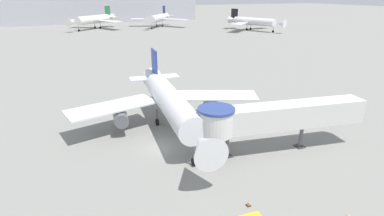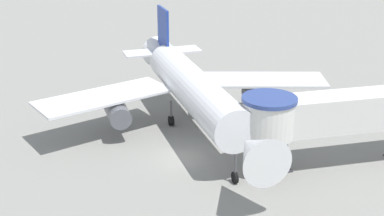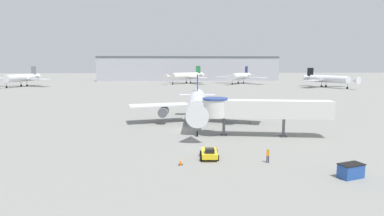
% 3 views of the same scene
% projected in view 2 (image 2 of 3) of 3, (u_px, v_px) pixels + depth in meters
% --- Properties ---
extents(ground_plane, '(800.00, 800.00, 0.00)m').
position_uv_depth(ground_plane, '(183.00, 158.00, 43.39)').
color(ground_plane, gray).
extents(main_airplane, '(27.79, 28.23, 9.38)m').
position_uv_depth(main_airplane, '(193.00, 89.00, 47.14)').
color(main_airplane, silver).
rests_on(main_airplane, ground_plane).
extents(jet_bridge, '(20.35, 6.31, 6.17)m').
position_uv_depth(jet_bridge, '(351.00, 111.00, 40.93)').
color(jet_bridge, silver).
rests_on(jet_bridge, ground_plane).
extents(traffic_cone_starboard_wing, '(0.41, 0.41, 0.68)m').
position_uv_depth(traffic_cone_starboard_wing, '(290.00, 109.00, 52.52)').
color(traffic_cone_starboard_wing, black).
rests_on(traffic_cone_starboard_wing, ground_plane).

